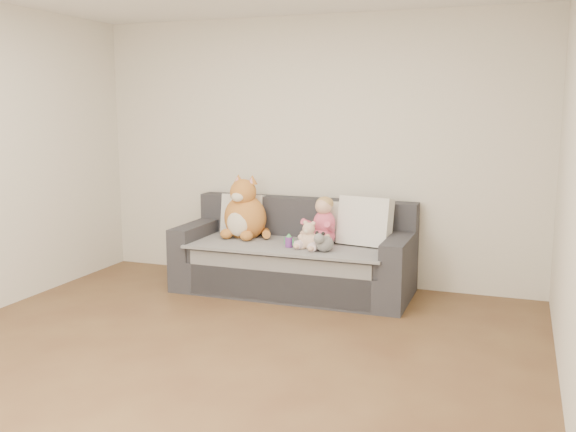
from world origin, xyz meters
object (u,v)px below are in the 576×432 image
(sofa, at_px, (295,259))
(teddy_bear, at_px, (309,238))
(sippy_cup, at_px, (289,240))
(toddler, at_px, (322,225))
(plush_cat, at_px, (244,214))

(sofa, bearing_deg, teddy_bear, -48.61)
(sippy_cup, bearing_deg, toddler, 34.99)
(toddler, relative_size, sippy_cup, 3.73)
(teddy_bear, bearing_deg, plush_cat, 171.39)
(sofa, height_order, teddy_bear, sofa)
(plush_cat, relative_size, teddy_bear, 2.48)
(plush_cat, distance_m, sippy_cup, 0.65)
(toddler, bearing_deg, plush_cat, -170.81)
(sofa, height_order, toddler, toddler)
(teddy_bear, bearing_deg, sippy_cup, -168.12)
(teddy_bear, bearing_deg, sofa, 143.21)
(sofa, height_order, plush_cat, plush_cat)
(plush_cat, bearing_deg, toddler, -0.68)
(plush_cat, relative_size, sippy_cup, 5.15)
(plush_cat, bearing_deg, sofa, 2.97)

